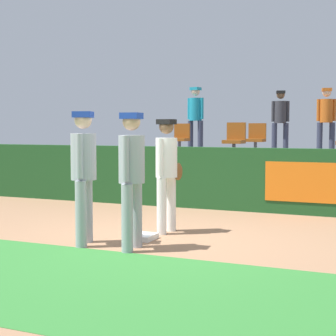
# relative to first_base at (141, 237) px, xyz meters

# --- Properties ---
(ground_plane) EXTENTS (60.00, 60.00, 0.00)m
(ground_plane) POSITION_rel_first_base_xyz_m (0.17, -0.02, -0.04)
(ground_plane) COLOR #936B4C
(grass_foreground_strip) EXTENTS (18.00, 2.80, 0.01)m
(grass_foreground_strip) POSITION_rel_first_base_xyz_m (0.17, -2.26, -0.04)
(grass_foreground_strip) COLOR #2D722D
(grass_foreground_strip) RESTS_ON ground_plane
(first_base) EXTENTS (0.40, 0.40, 0.08)m
(first_base) POSITION_rel_first_base_xyz_m (0.00, 0.00, 0.00)
(first_base) COLOR white
(first_base) RESTS_ON ground_plane
(player_fielder_home) EXTENTS (0.37, 0.55, 1.79)m
(player_fielder_home) POSITION_rel_first_base_xyz_m (0.14, 0.64, 1.00)
(player_fielder_home) COLOR white
(player_fielder_home) RESTS_ON ground_plane
(player_runner_visitor) EXTENTS (0.45, 0.51, 1.89)m
(player_runner_visitor) POSITION_rel_first_base_xyz_m (-0.58, -0.65, 1.05)
(player_runner_visitor) COLOR #9EA3AD
(player_runner_visitor) RESTS_ON ground_plane
(player_coach_visitor) EXTENTS (0.38, 0.52, 1.86)m
(player_coach_visitor) POSITION_rel_first_base_xyz_m (0.19, -0.67, 1.04)
(player_coach_visitor) COLOR #9EA3AD
(player_coach_visitor) RESTS_ON ground_plane
(field_wall) EXTENTS (18.00, 0.26, 1.27)m
(field_wall) POSITION_rel_first_base_xyz_m (0.18, 3.33, 0.59)
(field_wall) COLOR #19471E
(field_wall) RESTS_ON ground_plane
(bleacher_platform) EXTENTS (18.00, 4.80, 0.95)m
(bleacher_platform) POSITION_rel_first_base_xyz_m (0.17, 5.90, 0.44)
(bleacher_platform) COLOR #59595E
(bleacher_platform) RESTS_ON ground_plane
(seat_back_left) EXTENTS (0.45, 0.44, 0.84)m
(seat_back_left) POSITION_rel_first_base_xyz_m (-2.04, 6.57, 1.38)
(seat_back_left) COLOR #4C4C51
(seat_back_left) RESTS_ON bleacher_platform
(seat_front_center) EXTENTS (0.44, 0.44, 0.84)m
(seat_front_center) POSITION_rel_first_base_xyz_m (0.03, 4.77, 1.38)
(seat_front_center) COLOR #4C4C51
(seat_front_center) RESTS_ON bleacher_platform
(seat_back_center) EXTENTS (0.46, 0.44, 0.84)m
(seat_back_center) POSITION_rel_first_base_xyz_m (0.07, 6.57, 1.38)
(seat_back_center) COLOR #4C4C51
(seat_back_center) RESTS_ON bleacher_platform
(spectator_hooded) EXTENTS (0.52, 0.42, 1.89)m
(spectator_hooded) POSITION_rel_first_base_xyz_m (-1.98, 7.58, 2.01)
(spectator_hooded) COLOR #33384C
(spectator_hooded) RESTS_ON bleacher_platform
(spectator_capped) EXTENTS (0.48, 0.40, 1.74)m
(spectator_capped) POSITION_rel_first_base_xyz_m (1.72, 7.34, 1.92)
(spectator_capped) COLOR #33384C
(spectator_capped) RESTS_ON bleacher_platform
(spectator_casual) EXTENTS (0.47, 0.41, 1.73)m
(spectator_casual) POSITION_rel_first_base_xyz_m (0.46, 7.70, 1.92)
(spectator_casual) COLOR #33384C
(spectator_casual) RESTS_ON bleacher_platform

